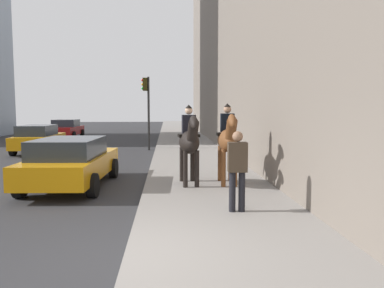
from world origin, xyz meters
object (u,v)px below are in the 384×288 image
object	(u,v)px
car_near_lane	(39,138)
car_far_lane	(71,161)
mounted_horse_far	(228,139)
car_mid_lane	(65,129)
mounted_horse_near	(189,141)
traffic_light_near_curb	(147,101)
pedestrian_greeting	(237,166)

from	to	relation	value
car_near_lane	car_far_lane	world-z (taller)	same
mounted_horse_far	car_mid_lane	xyz separation A→B (m)	(18.77, 9.46, -0.67)
mounted_horse_far	car_far_lane	distance (m)	4.57
mounted_horse_near	car_near_lane	world-z (taller)	mounted_horse_near
car_mid_lane	traffic_light_near_curb	world-z (taller)	traffic_light_near_curb
mounted_horse_near	car_far_lane	size ratio (longest dim) A/B	0.49
car_mid_lane	pedestrian_greeting	bearing A→B (deg)	23.80
car_mid_lane	traffic_light_near_curb	distance (m)	11.01
car_far_lane	traffic_light_near_curb	distance (m)	10.13
car_far_lane	traffic_light_near_curb	xyz separation A→B (m)	(9.81, -1.68, 1.91)
pedestrian_greeting	car_far_lane	xyz separation A→B (m)	(3.34, 4.24, -0.34)
mounted_horse_far	car_mid_lane	distance (m)	21.03
pedestrian_greeting	mounted_horse_near	bearing A→B (deg)	18.74
mounted_horse_near	mounted_horse_far	size ratio (longest dim) A/B	0.98
mounted_horse_far	traffic_light_near_curb	xyz separation A→B (m)	(10.20, 2.82, 1.25)
car_near_lane	car_mid_lane	distance (m)	9.54
car_far_lane	mounted_horse_far	bearing A→B (deg)	-92.33
car_mid_lane	mounted_horse_near	bearing A→B (deg)	24.83
car_near_lane	traffic_light_near_curb	xyz separation A→B (m)	(0.90, -5.53, 1.91)
mounted_horse_far	car_far_lane	size ratio (longest dim) A/B	0.50
car_far_lane	traffic_light_near_curb	world-z (taller)	traffic_light_near_curb
mounted_horse_far	pedestrian_greeting	distance (m)	2.97
mounted_horse_far	car_near_lane	size ratio (longest dim) A/B	0.54
mounted_horse_near	pedestrian_greeting	distance (m)	3.06
mounted_horse_far	car_mid_lane	size ratio (longest dim) A/B	0.54
car_near_lane	mounted_horse_far	bearing A→B (deg)	-139.16
traffic_light_near_curb	car_far_lane	bearing A→B (deg)	170.26
mounted_horse_near	car_far_lane	bearing A→B (deg)	-100.96
pedestrian_greeting	car_mid_lane	distance (m)	23.58
pedestrian_greeting	traffic_light_near_curb	bearing A→B (deg)	13.82
pedestrian_greeting	car_far_lane	distance (m)	5.41
mounted_horse_near	pedestrian_greeting	world-z (taller)	mounted_horse_near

